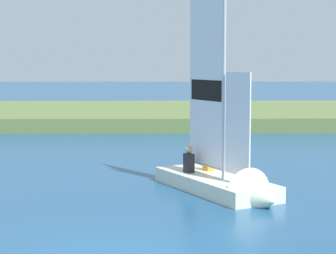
# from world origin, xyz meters

# --- Properties ---
(shore_bank) EXTENTS (80.00, 14.17, 0.70)m
(shore_bank) POSITION_xyz_m (0.00, 26.02, 0.35)
(shore_bank) COLOR #5B703D
(shore_bank) RESTS_ON ground
(sailboat) EXTENTS (3.26, 4.64, 6.36)m
(sailboat) POSITION_xyz_m (2.62, 5.04, 0.41)
(sailboat) COLOR silver
(sailboat) RESTS_ON ground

